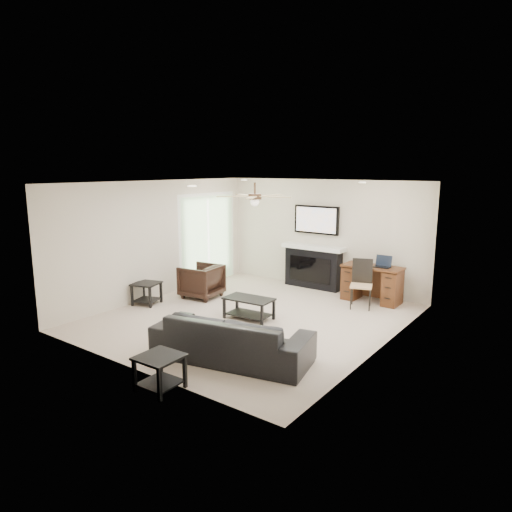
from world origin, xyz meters
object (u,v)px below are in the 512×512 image
Objects in this scene: coffee_table at (249,308)px; desk at (372,284)px; sofa at (232,337)px; armchair at (201,281)px; fireplace_unit at (313,247)px.

coffee_table is 2.79m from desk.
sofa is at bearing -97.00° from desk.
sofa is at bearing 43.03° from armchair.
coffee_table is at bearing -86.57° from fireplace_unit.
armchair is (-2.60, 2.15, 0.02)m from sofa.
fireplace_unit is at bearing 170.53° from desk.
sofa is 2.56× the size of coffee_table.
armchair is 2.69m from fireplace_unit.
coffee_table is at bearing -73.28° from sofa.
armchair is at bearing -148.94° from desk.
fireplace_unit is 1.57× the size of desk.
armchair is 1.79m from coffee_table.
coffee_table is (1.70, -0.55, -0.16)m from armchair.
fireplace_unit is (-0.16, 2.67, 0.75)m from coffee_table.
armchair reaches higher than coffee_table.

